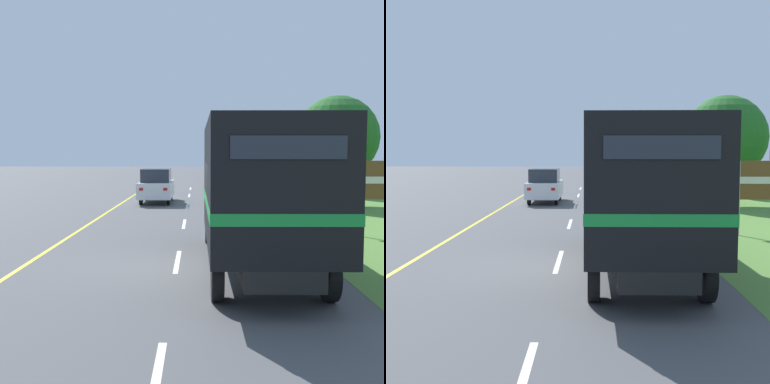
# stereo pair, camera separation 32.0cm
# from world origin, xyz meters

# --- Properties ---
(ground_plane) EXTENTS (200.00, 200.00, 0.00)m
(ground_plane) POSITION_xyz_m (0.00, 0.00, 0.00)
(ground_plane) COLOR #515154
(edge_line_yellow) EXTENTS (0.12, 54.25, 0.01)m
(edge_line_yellow) POSITION_xyz_m (-3.70, 10.80, 0.00)
(edge_line_yellow) COLOR yellow
(edge_line_yellow) RESTS_ON ground
(centre_dash_near) EXTENTS (0.12, 2.60, 0.01)m
(centre_dash_near) POSITION_xyz_m (0.00, 0.66, 0.00)
(centre_dash_near) COLOR white
(centre_dash_near) RESTS_ON ground
(centre_dash_mid_a) EXTENTS (0.12, 2.60, 0.01)m
(centre_dash_mid_a) POSITION_xyz_m (0.00, 7.26, 0.00)
(centre_dash_mid_a) COLOR white
(centre_dash_mid_a) RESTS_ON ground
(centre_dash_mid_b) EXTENTS (0.12, 2.60, 0.01)m
(centre_dash_mid_b) POSITION_xyz_m (0.00, 13.86, 0.00)
(centre_dash_mid_b) COLOR white
(centre_dash_mid_b) RESTS_ON ground
(centre_dash_far) EXTENTS (0.12, 2.60, 0.01)m
(centre_dash_far) POSITION_xyz_m (0.00, 20.46, 0.00)
(centre_dash_far) COLOR white
(centre_dash_far) RESTS_ON ground
(centre_dash_farthest) EXTENTS (0.12, 2.60, 0.01)m
(centre_dash_farthest) POSITION_xyz_m (0.00, 27.06, 0.00)
(centre_dash_farthest) COLOR white
(centre_dash_farthest) RESTS_ON ground
(horse_trailer_truck) EXTENTS (2.40, 7.94, 3.36)m
(horse_trailer_truck) POSITION_xyz_m (1.89, -0.24, 1.90)
(horse_trailer_truck) COLOR black
(horse_trailer_truck) RESTS_ON ground
(lead_car_white) EXTENTS (1.80, 4.45, 1.91)m
(lead_car_white) POSITION_xyz_m (-1.77, 15.72, 0.97)
(lead_car_white) COLOR black
(lead_car_white) RESTS_ON ground
(lead_car_silver_ahead) EXTENTS (1.80, 3.94, 1.75)m
(lead_car_silver_ahead) POSITION_xyz_m (2.04, 26.79, 0.90)
(lead_car_silver_ahead) COLOR black
(lead_car_silver_ahead) RESTS_ON ground
(highway_sign) EXTENTS (1.86, 0.09, 2.83)m
(highway_sign) POSITION_xyz_m (6.41, 4.72, 1.77)
(highway_sign) COLOR #9E9EA3
(highway_sign) RESTS_ON ground
(roadside_tree_mid) EXTENTS (4.33, 4.33, 5.78)m
(roadside_tree_mid) POSITION_xyz_m (7.85, 14.13, 3.61)
(roadside_tree_mid) COLOR #4C3823
(roadside_tree_mid) RESTS_ON ground
(roadside_tree_far) EXTENTS (2.95, 2.95, 4.57)m
(roadside_tree_far) POSITION_xyz_m (10.24, 19.97, 3.07)
(roadside_tree_far) COLOR #4C3823
(roadside_tree_far) RESTS_ON ground
(delineator_post) EXTENTS (0.08, 0.08, 0.95)m
(delineator_post) POSITION_xyz_m (4.20, 2.80, 0.51)
(delineator_post) COLOR white
(delineator_post) RESTS_ON ground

